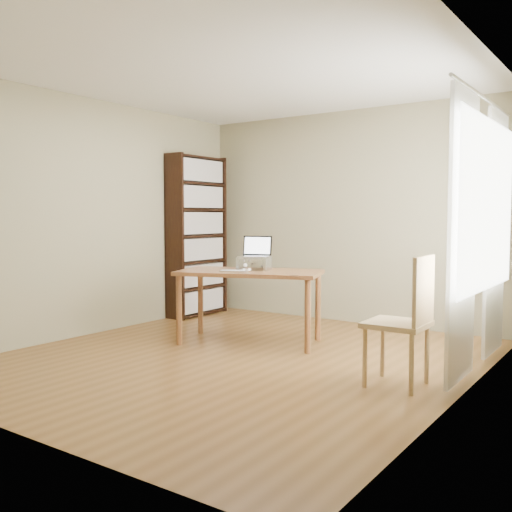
{
  "coord_description": "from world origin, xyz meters",
  "views": [
    {
      "loc": [
        3.09,
        -4.18,
        1.31
      ],
      "look_at": [
        -0.2,
        0.56,
        0.91
      ],
      "focal_mm": 40.0,
      "sensor_mm": 36.0,
      "label": 1
    }
  ],
  "objects": [
    {
      "name": "keyboard",
      "position": [
        -0.35,
        0.36,
        0.76
      ],
      "size": [
        0.28,
        0.2,
        0.02
      ],
      "rotation": [
        0.0,
        0.0,
        0.41
      ],
      "color": "silver",
      "rests_on": "desk"
    },
    {
      "name": "curtains",
      "position": [
        1.92,
        0.8,
        1.17
      ],
      "size": [
        0.03,
        1.9,
        2.25
      ],
      "color": "white",
      "rests_on": "ground"
    },
    {
      "name": "coaster",
      "position": [
        0.36,
        0.37,
        0.75
      ],
      "size": [
        0.09,
        0.09,
        0.01
      ],
      "primitive_type": "cylinder",
      "color": "#53321C",
      "rests_on": "desk"
    },
    {
      "name": "bookshelf",
      "position": [
        -1.83,
        1.55,
        1.05
      ],
      "size": [
        0.3,
        0.9,
        2.1
      ],
      "color": "black",
      "rests_on": "ground"
    },
    {
      "name": "chair",
      "position": [
        1.59,
        -0.0,
        0.55
      ],
      "size": [
        0.45,
        0.45,
        1.01
      ],
      "rotation": [
        0.0,
        0.0,
        0.01
      ],
      "color": "tan",
      "rests_on": "ground"
    },
    {
      "name": "laptop_stand",
      "position": [
        -0.29,
        0.66,
        0.83
      ],
      "size": [
        0.32,
        0.25,
        0.13
      ],
      "rotation": [
        0.0,
        0.0,
        0.33
      ],
      "color": "silver",
      "rests_on": "desk"
    },
    {
      "name": "room",
      "position": [
        0.03,
        0.01,
        1.3
      ],
      "size": [
        4.04,
        4.54,
        2.64
      ],
      "color": "brown",
      "rests_on": "ground"
    },
    {
      "name": "desk",
      "position": [
        -0.29,
        0.58,
        0.66
      ],
      "size": [
        1.6,
        1.15,
        0.75
      ],
      "rotation": [
        0.0,
        0.0,
        0.33
      ],
      "color": "brown",
      "rests_on": "ground"
    },
    {
      "name": "cat",
      "position": [
        -0.32,
        0.69,
        0.81
      ],
      "size": [
        0.23,
        0.47,
        0.14
      ],
      "rotation": [
        0.0,
        0.0,
        0.3
      ],
      "color": "#4E463E",
      "rests_on": "desk"
    },
    {
      "name": "laptop",
      "position": [
        -0.29,
        0.72,
        0.94
      ],
      "size": [
        0.36,
        0.35,
        0.22
      ],
      "rotation": [
        0.0,
        0.0,
        0.33
      ],
      "color": "silver",
      "rests_on": "laptop_stand"
    }
  ]
}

